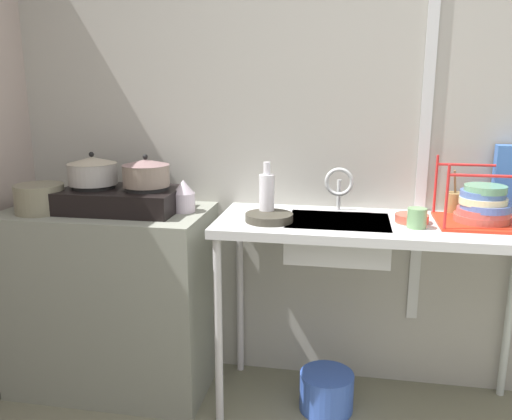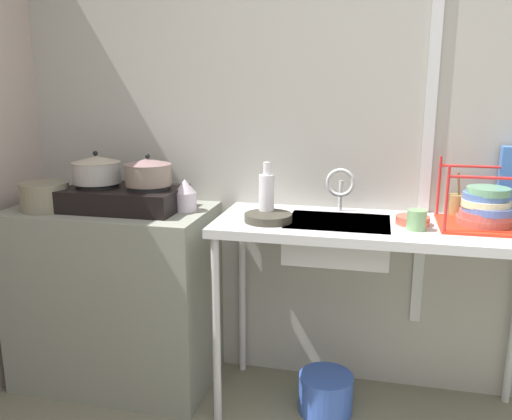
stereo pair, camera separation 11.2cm
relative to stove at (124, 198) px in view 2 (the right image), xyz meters
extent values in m
cube|color=#A8A69B|center=(1.35, 0.32, 0.23)|extent=(4.74, 0.10, 2.41)
cube|color=silver|center=(1.40, 0.26, 0.35)|extent=(0.05, 0.01, 1.92)
cube|color=gray|center=(-0.08, 0.00, -0.52)|extent=(0.97, 0.54, 0.92)
cube|color=silver|center=(1.19, 0.00, -0.08)|extent=(1.40, 0.54, 0.04)
cylinder|color=silver|center=(0.53, -0.23, -0.54)|extent=(0.04, 0.04, 0.88)
cylinder|color=silver|center=(0.53, 0.23, -0.54)|extent=(0.04, 0.04, 0.88)
cube|color=black|center=(0.00, 0.00, 0.00)|extent=(0.56, 0.34, 0.11)
cylinder|color=black|center=(-0.13, 0.00, 0.06)|extent=(0.20, 0.20, 0.02)
cylinder|color=black|center=(0.13, 0.00, 0.06)|extent=(0.20, 0.20, 0.02)
cylinder|color=#A09B95|center=(-0.13, 0.00, 0.12)|extent=(0.23, 0.23, 0.10)
cone|color=#ACA18B|center=(-0.13, 0.00, 0.18)|extent=(0.23, 0.23, 0.03)
sphere|color=black|center=(-0.13, 0.00, 0.21)|extent=(0.02, 0.02, 0.02)
cylinder|color=gray|center=(0.13, 0.00, 0.12)|extent=(0.22, 0.22, 0.10)
cone|color=gray|center=(0.13, 0.00, 0.18)|extent=(0.22, 0.22, 0.03)
sphere|color=black|center=(0.13, 0.00, 0.20)|extent=(0.02, 0.02, 0.02)
cylinder|color=#78735C|center=(-0.36, -0.10, 0.01)|extent=(0.23, 0.23, 0.13)
cylinder|color=silver|center=(0.30, 0.03, -0.01)|extent=(0.11, 0.11, 0.09)
cone|color=silver|center=(0.30, 0.03, 0.06)|extent=(0.10, 0.10, 0.06)
cube|color=silver|center=(1.03, 0.00, -0.14)|extent=(0.45, 0.34, 0.16)
cylinder|color=silver|center=(1.02, 0.20, 0.02)|extent=(0.02, 0.02, 0.15)
torus|color=silver|center=(1.02, 0.14, 0.09)|extent=(0.13, 0.02, 0.13)
cylinder|color=#3A372D|center=(0.73, -0.08, -0.04)|extent=(0.21, 0.21, 0.04)
cylinder|color=red|center=(1.46, -0.11, 0.08)|extent=(0.01, 0.01, 0.28)
cylinder|color=red|center=(1.46, 0.19, 0.08)|extent=(0.01, 0.01, 0.28)
cylinder|color=red|center=(1.64, -0.11, 0.18)|extent=(0.36, 0.01, 0.01)
cylinder|color=red|center=(1.64, 0.19, 0.18)|extent=(0.36, 0.01, 0.01)
cube|color=red|center=(1.64, 0.04, -0.05)|extent=(0.38, 0.32, 0.01)
cylinder|color=#B25244|center=(1.64, 0.05, -0.03)|extent=(0.23, 0.23, 0.03)
cylinder|color=#B6524A|center=(1.64, 0.04, 0.00)|extent=(0.22, 0.22, 0.03)
cylinder|color=#536AB0|center=(1.65, 0.04, 0.02)|extent=(0.21, 0.21, 0.03)
cylinder|color=beige|center=(1.63, 0.04, 0.05)|extent=(0.20, 0.20, 0.03)
cylinder|color=#4E6DAE|center=(1.63, 0.04, 0.08)|extent=(0.19, 0.19, 0.03)
cylinder|color=#639D76|center=(1.64, 0.04, 0.10)|extent=(0.17, 0.17, 0.03)
cylinder|color=#6F9C65|center=(1.36, -0.07, -0.01)|extent=(0.08, 0.08, 0.08)
cylinder|color=#C85642|center=(1.34, 0.02, -0.04)|extent=(0.14, 0.14, 0.04)
cylinder|color=white|center=(0.71, -0.01, 0.04)|extent=(0.07, 0.07, 0.20)
cylinder|color=white|center=(0.71, -0.01, 0.17)|extent=(0.03, 0.03, 0.06)
cylinder|color=olive|center=(1.55, 0.21, -0.01)|extent=(0.08, 0.08, 0.10)
cylinder|color=olive|center=(1.55, 0.21, 0.06)|extent=(0.04, 0.06, 0.18)
cylinder|color=#3354B2|center=(1.00, -0.05, -0.88)|extent=(0.25, 0.25, 0.18)
camera|label=1|loc=(1.07, -2.28, 0.52)|focal=36.78mm
camera|label=2|loc=(1.18, -2.26, 0.52)|focal=36.78mm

